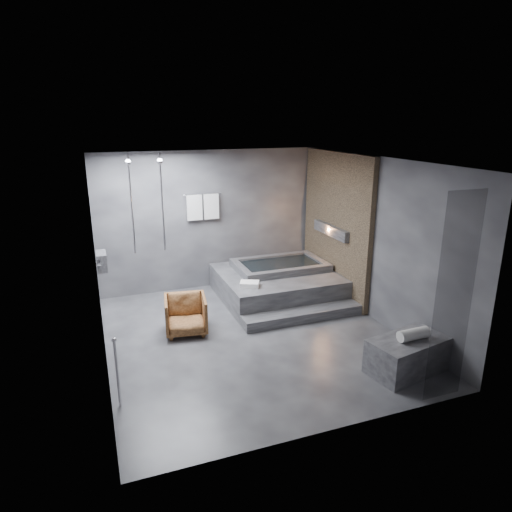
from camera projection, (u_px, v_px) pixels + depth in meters
name	position (u px, v px, depth m)	size (l,w,h in m)	color
room	(270.00, 227.00, 7.25)	(5.00, 5.04, 2.82)	#28282A
tub_deck	(277.00, 284.00, 8.98)	(2.20, 2.00, 0.50)	#2D2D2F
tub_step	(303.00, 315.00, 7.97)	(2.20, 0.36, 0.18)	#2D2D2F
concrete_bench	(407.00, 355.00, 6.32)	(1.10, 0.60, 0.49)	#313133
driftwood_chair	(186.00, 315.00, 7.45)	(0.66, 0.68, 0.62)	#452611
rolled_towel	(413.00, 334.00, 6.21)	(0.16, 0.16, 0.45)	silver
deck_towel	(249.00, 284.00, 8.15)	(0.33, 0.24, 0.09)	white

